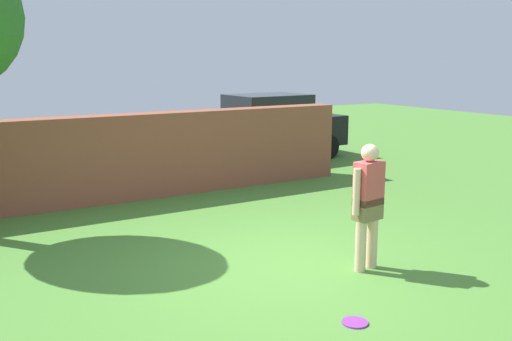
% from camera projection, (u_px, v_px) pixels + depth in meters
% --- Properties ---
extents(ground_plane, '(40.00, 40.00, 0.00)m').
position_uv_depth(ground_plane, '(283.00, 269.00, 7.36)').
color(ground_plane, '#4C8433').
extents(brick_wall, '(11.45, 0.50, 1.62)m').
position_uv_depth(brick_wall, '(72.00, 162.00, 10.34)').
color(brick_wall, brown).
rests_on(brick_wall, ground).
extents(person, '(0.54, 0.27, 1.62)m').
position_uv_depth(person, '(368.00, 201.00, 7.18)').
color(person, beige).
rests_on(person, ground).
extents(car, '(4.28, 2.08, 1.72)m').
position_uv_depth(car, '(268.00, 127.00, 15.19)').
color(car, black).
rests_on(car, ground).
extents(frisbee_purple, '(0.27, 0.27, 0.02)m').
position_uv_depth(frisbee_purple, '(355.00, 322.00, 5.84)').
color(frisbee_purple, purple).
rests_on(frisbee_purple, ground).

